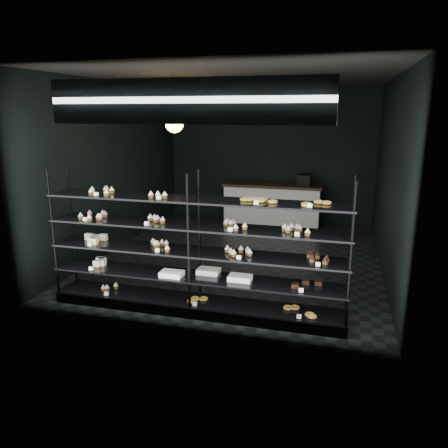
% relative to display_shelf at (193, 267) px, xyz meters
% --- Properties ---
extents(room, '(5.01, 6.01, 3.20)m').
position_rel_display_shelf_xyz_m(room, '(0.10, 2.45, 0.97)').
color(room, black).
rests_on(room, ground).
extents(display_shelf, '(4.00, 0.50, 1.91)m').
position_rel_display_shelf_xyz_m(display_shelf, '(0.00, 0.00, 0.00)').
color(display_shelf, black).
rests_on(display_shelf, room).
extents(signage, '(3.30, 0.05, 0.50)m').
position_rel_display_shelf_xyz_m(signage, '(0.10, -0.48, 2.12)').
color(signage, '#0D2143').
rests_on(signage, room).
extents(pendant_lamp, '(0.29, 0.29, 0.87)m').
position_rel_display_shelf_xyz_m(pendant_lamp, '(-0.80, 1.50, 1.82)').
color(pendant_lamp, black).
rests_on(pendant_lamp, room).
extents(service_counter, '(2.31, 0.65, 1.23)m').
position_rel_display_shelf_xyz_m(service_counter, '(0.28, 4.95, -0.13)').
color(service_counter, beige).
rests_on(service_counter, room).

